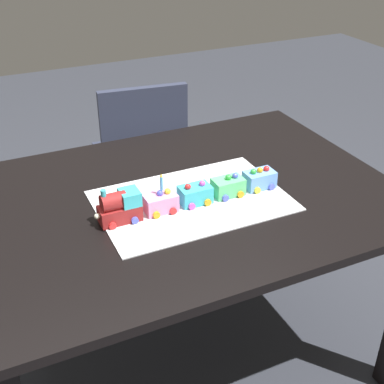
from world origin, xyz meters
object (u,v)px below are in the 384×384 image
at_px(chair, 141,156).
at_px(cake_car_flatbed_turquoise, 195,194).
at_px(cake_car_tanker_bubblegum, 160,203).
at_px(cake_locomotive, 120,207).
at_px(cake_car_gondola_mint_green, 228,187).
at_px(birthday_candle, 161,182).
at_px(dining_table, 182,222).
at_px(cake_car_hopper_sky_blue, 259,179).

xyz_separation_m(chair, cake_car_flatbed_turquoise, (-0.13, -0.90, 0.30)).
bearing_deg(cake_car_tanker_bubblegum, cake_locomotive, 180.00).
bearing_deg(cake_car_gondola_mint_green, birthday_candle, 180.00).
xyz_separation_m(cake_car_gondola_mint_green, birthday_candle, (-0.23, 0.00, 0.07)).
bearing_deg(cake_car_gondola_mint_green, cake_locomotive, 180.00).
distance_m(dining_table, cake_car_hopper_sky_blue, 0.30).
relative_size(cake_car_tanker_bubblegum, cake_car_flatbed_turquoise, 1.00).
height_order(cake_car_flatbed_turquoise, birthday_candle, birthday_candle).
bearing_deg(cake_locomotive, cake_car_hopper_sky_blue, -0.00).
bearing_deg(cake_car_flatbed_turquoise, cake_car_tanker_bubblegum, 180.00).
bearing_deg(cake_locomotive, dining_table, 16.17).
height_order(cake_locomotive, cake_car_tanker_bubblegum, cake_locomotive).
height_order(cake_locomotive, birthday_candle, birthday_candle).
relative_size(dining_table, cake_car_hopper_sky_blue, 14.00).
bearing_deg(cake_car_flatbed_turquoise, cake_locomotive, 180.00).
distance_m(cake_car_gondola_mint_green, birthday_candle, 0.24).
distance_m(chair, cake_car_gondola_mint_green, 0.95).
bearing_deg(cake_car_tanker_bubblegum, birthday_candle, 0.00).
height_order(dining_table, cake_locomotive, cake_locomotive).
bearing_deg(cake_car_tanker_bubblegum, cake_car_hopper_sky_blue, 0.00).
bearing_deg(cake_car_tanker_bubblegum, dining_table, 33.43).
relative_size(cake_car_flatbed_turquoise, cake_car_hopper_sky_blue, 1.00).
distance_m(dining_table, birthday_candle, 0.24).
distance_m(cake_car_tanker_bubblegum, cake_car_hopper_sky_blue, 0.35).
height_order(cake_car_flatbed_turquoise, cake_car_gondola_mint_green, same).
bearing_deg(cake_car_hopper_sky_blue, dining_table, 165.11).
xyz_separation_m(chair, birthday_candle, (-0.24, -0.90, 0.37)).
distance_m(cake_locomotive, cake_car_tanker_bubblegum, 0.13).
distance_m(chair, birthday_candle, 1.00).
bearing_deg(cake_car_flatbed_turquoise, cake_car_gondola_mint_green, 0.00).
distance_m(cake_car_hopper_sky_blue, birthday_candle, 0.36).
height_order(dining_table, cake_car_hopper_sky_blue, cake_car_hopper_sky_blue).
relative_size(cake_locomotive, cake_car_flatbed_turquoise, 1.40).
relative_size(chair, cake_car_flatbed_turquoise, 8.60).
xyz_separation_m(chair, cake_car_hopper_sky_blue, (0.10, -0.90, 0.30)).
relative_size(dining_table, chair, 1.63).
bearing_deg(birthday_candle, dining_table, 34.79).
bearing_deg(dining_table, birthday_candle, -145.21).
xyz_separation_m(cake_car_flatbed_turquoise, cake_car_gondola_mint_green, (0.12, 0.00, 0.00)).
xyz_separation_m(dining_table, cake_car_gondola_mint_green, (0.13, -0.07, 0.14)).
relative_size(chair, birthday_candle, 14.96).
bearing_deg(dining_table, cake_car_flatbed_turquoise, -76.57).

